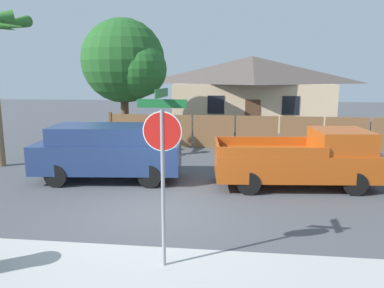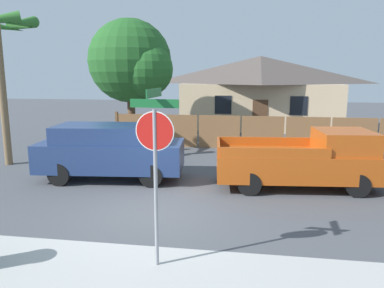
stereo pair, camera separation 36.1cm
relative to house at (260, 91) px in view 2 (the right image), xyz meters
The scene contains 8 objects.
ground_plane 16.88m from the house, 100.51° to the right, with size 80.00×80.00×0.00m, color #4C4F54.
sidewalk_strip 20.40m from the house, 98.65° to the right, with size 36.00×3.20×0.01m.
wooden_fence 7.94m from the house, 89.87° to the right, with size 14.42×0.12×1.67m.
house is the anchor object (origin of this frame).
oak_tree 9.64m from the house, 132.80° to the right, with size 4.38×4.17×6.24m.
red_suv 14.74m from the house, 110.70° to the right, with size 4.93×2.35×1.85m.
orange_pickup 13.83m from the house, 85.24° to the right, with size 5.17×2.44×1.82m.
stop_sign 19.26m from the house, 96.68° to the right, with size 0.88×0.79×3.27m.
Camera 2 is at (2.45, -9.01, 3.53)m, focal length 35.00 mm.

